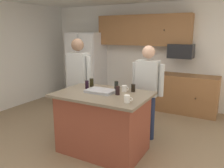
# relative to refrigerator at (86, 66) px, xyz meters

# --- Properties ---
(floor) EXTENTS (7.04, 7.04, 0.00)m
(floor) POSITION_rel_refrigerator_xyz_m (2.00, -2.38, -0.93)
(floor) COLOR #937A5B
(floor) RESTS_ON ground
(back_wall) EXTENTS (6.40, 0.10, 2.60)m
(back_wall) POSITION_rel_refrigerator_xyz_m (2.00, 0.42, 0.37)
(back_wall) COLOR white
(back_wall) RESTS_ON ground
(cabinet_run_upper) EXTENTS (2.40, 0.38, 0.75)m
(cabinet_run_upper) POSITION_rel_refrigerator_xyz_m (1.60, 0.22, 0.99)
(cabinet_run_upper) COLOR #936038
(cabinet_run_lower) EXTENTS (1.80, 0.63, 0.90)m
(cabinet_run_lower) POSITION_rel_refrigerator_xyz_m (2.60, 0.10, -0.48)
(cabinet_run_lower) COLOR #936038
(cabinet_run_lower) RESTS_ON ground
(refrigerator) EXTENTS (0.94, 0.76, 1.87)m
(refrigerator) POSITION_rel_refrigerator_xyz_m (0.00, 0.00, 0.00)
(refrigerator) COLOR white
(refrigerator) RESTS_ON ground
(microwave_over_range) EXTENTS (0.56, 0.40, 0.32)m
(microwave_over_range) POSITION_rel_refrigerator_xyz_m (2.60, 0.12, 0.52)
(microwave_over_range) COLOR black
(kitchen_island) EXTENTS (1.43, 0.98, 0.97)m
(kitchen_island) POSITION_rel_refrigerator_xyz_m (1.99, -2.42, -0.45)
(kitchen_island) COLOR brown
(kitchen_island) RESTS_ON ground
(person_guest_right) EXTENTS (0.57, 0.22, 1.67)m
(person_guest_right) POSITION_rel_refrigerator_xyz_m (2.44, -1.66, 0.03)
(person_guest_right) COLOR #232D4C
(person_guest_right) RESTS_ON ground
(person_guest_by_door) EXTENTS (0.57, 0.23, 1.77)m
(person_guest_by_door) POSITION_rel_refrigerator_xyz_m (1.15, -1.91, 0.10)
(person_guest_by_door) COLOR #232D4C
(person_guest_by_door) RESTS_ON ground
(mug_blue_stoneware) EXTENTS (0.12, 0.08, 0.10)m
(mug_blue_stoneware) POSITION_rel_refrigerator_xyz_m (2.53, -2.68, 0.08)
(mug_blue_stoneware) COLOR white
(mug_blue_stoneware) RESTS_ON kitchen_island
(mug_ceramic_white) EXTENTS (0.12, 0.08, 0.10)m
(mug_ceramic_white) POSITION_rel_refrigerator_xyz_m (2.24, -2.17, 0.08)
(mug_ceramic_white) COLOR white
(mug_ceramic_white) RESTS_ON kitchen_island
(glass_pilsner) EXTENTS (0.06, 0.06, 0.12)m
(glass_pilsner) POSITION_rel_refrigerator_xyz_m (2.37, -2.12, 0.09)
(glass_pilsner) COLOR black
(glass_pilsner) RESTS_ON kitchen_island
(tumbler_amber) EXTENTS (0.06, 0.06, 0.14)m
(tumbler_amber) POSITION_rel_refrigerator_xyz_m (1.62, -2.30, 0.10)
(tumbler_amber) COLOR black
(tumbler_amber) RESTS_ON kitchen_island
(glass_short_whisky) EXTENTS (0.07, 0.07, 0.13)m
(glass_short_whisky) POSITION_rel_refrigerator_xyz_m (2.23, -2.39, 0.10)
(glass_short_whisky) COLOR black
(glass_short_whisky) RESTS_ON kitchen_island
(glass_dark_ale) EXTENTS (0.06, 0.06, 0.15)m
(glass_dark_ale) POSITION_rel_refrigerator_xyz_m (2.10, -2.17, 0.11)
(glass_dark_ale) COLOR black
(glass_dark_ale) RESTS_ON kitchen_island
(glass_stout_tall) EXTENTS (0.07, 0.07, 0.14)m
(glass_stout_tall) POSITION_rel_refrigerator_xyz_m (1.60, -2.14, 0.10)
(glass_stout_tall) COLOR black
(glass_stout_tall) RESTS_ON kitchen_island
(serving_tray) EXTENTS (0.44, 0.30, 0.04)m
(serving_tray) POSITION_rel_refrigerator_xyz_m (1.93, -2.40, 0.05)
(serving_tray) COLOR #B7B7BC
(serving_tray) RESTS_ON kitchen_island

